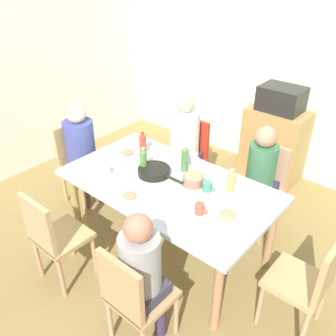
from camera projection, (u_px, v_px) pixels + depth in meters
ground_plane at (168, 248)px, 3.52m from camera, size 5.68×5.68×0.00m
wall_back at (286, 68)px, 4.23m from camera, size 4.98×0.12×2.60m
wall_left at (10, 69)px, 4.20m from camera, size 0.12×4.39×2.60m
dining_table at (168, 190)px, 3.17m from camera, size 1.85×1.04×0.77m
chair_0 at (53, 235)px, 2.93m from camera, size 0.40×0.40×0.90m
chair_1 at (78, 159)px, 3.98m from camera, size 0.40×0.40×0.90m
person_1 at (81, 146)px, 3.83m from camera, size 0.31×0.31×1.18m
chair_2 at (189, 153)px, 4.10m from camera, size 0.40×0.40×0.90m
person_2 at (184, 139)px, 3.92m from camera, size 0.32×0.32×1.22m
chair_3 at (133, 296)px, 2.42m from camera, size 0.40×0.40×0.90m
person_3 at (142, 270)px, 2.39m from camera, size 0.30×0.30×1.14m
chair_4 at (309, 280)px, 2.53m from camera, size 0.40×0.40×0.90m
chair_5 at (262, 183)px, 3.58m from camera, size 0.40×0.40×0.90m
person_5 at (260, 172)px, 3.43m from camera, size 0.30×0.30×1.15m
plate_0 at (129, 197)px, 2.93m from camera, size 0.22×0.22×0.04m
plate_1 at (127, 153)px, 3.55m from camera, size 0.25×0.25×0.04m
plate_2 at (227, 216)px, 2.71m from camera, size 0.23×0.23×0.04m
bowl_0 at (193, 180)px, 3.08m from camera, size 0.18×0.18×0.10m
serving_pan at (154, 171)px, 3.23m from camera, size 0.47×0.29×0.06m
cup_0 at (207, 186)px, 3.00m from camera, size 0.12×0.08×0.08m
cup_1 at (193, 157)px, 3.43m from camera, size 0.12×0.09×0.08m
cup_2 at (200, 209)px, 2.74m from camera, size 0.11×0.07×0.09m
cup_3 at (105, 171)px, 3.21m from camera, size 0.12×0.09×0.09m
bottle_0 at (185, 159)px, 3.24m from camera, size 0.07×0.07×0.26m
bottle_1 at (231, 181)px, 2.97m from camera, size 0.07×0.07×0.21m
bottle_2 at (143, 144)px, 3.52m from camera, size 0.07×0.07×0.23m
bottle_3 at (143, 160)px, 3.24m from camera, size 0.07×0.07×0.24m
side_cabinet at (274, 145)px, 4.41m from camera, size 0.70×0.44×0.90m
microwave at (281, 99)px, 4.10m from camera, size 0.48×0.36×0.28m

